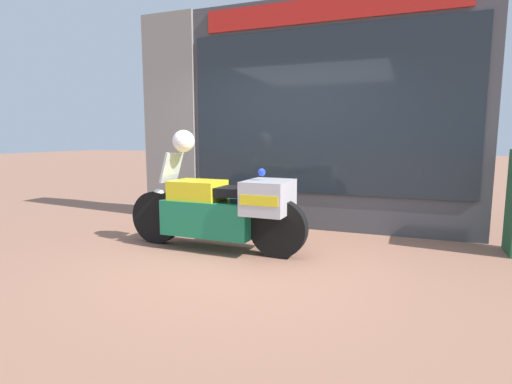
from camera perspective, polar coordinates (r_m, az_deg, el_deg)
name	(u,v)px	position (r m, az deg, el deg)	size (l,w,h in m)	color
ground_plane	(249,262)	(4.47, -1.02, -9.99)	(60.00, 60.00, 0.00)	#8E604C
shop_building	(273,117)	(6.28, 2.49, 10.65)	(5.22, 0.55, 3.34)	#424247
window_display	(323,198)	(6.16, 9.53, -0.88)	(3.83, 0.30, 1.84)	slate
paramedic_motorcycle	(223,209)	(4.82, -4.79, -2.45)	(2.35, 0.62, 1.19)	black
white_helmet	(184,141)	(5.01, -10.31, 7.17)	(0.27, 0.27, 0.27)	white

